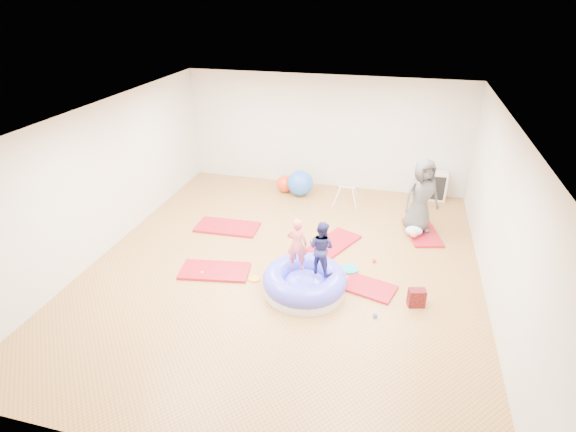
# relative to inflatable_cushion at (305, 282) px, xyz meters

# --- Properties ---
(room) EXTENTS (7.01, 8.01, 2.81)m
(room) POSITION_rel_inflatable_cushion_xyz_m (-0.53, 0.63, 1.22)
(room) COLOR #A58934
(room) RESTS_ON ground
(gym_mat_front_left) EXTENTS (1.32, 0.81, 0.05)m
(gym_mat_front_left) POSITION_rel_inflatable_cushion_xyz_m (-1.70, 0.14, -0.15)
(gym_mat_front_left) COLOR #C80A3D
(gym_mat_front_left) RESTS_ON ground
(gym_mat_mid_left) EXTENTS (1.34, 0.71, 0.05)m
(gym_mat_mid_left) POSITION_rel_inflatable_cushion_xyz_m (-2.08, 1.76, -0.15)
(gym_mat_mid_left) COLOR #C80A3D
(gym_mat_mid_left) RESTS_ON ground
(gym_mat_center_back) EXTENTS (1.04, 1.31, 0.05)m
(gym_mat_center_back) POSITION_rel_inflatable_cushion_xyz_m (0.24, 1.65, -0.15)
(gym_mat_center_back) COLOR #C80A3D
(gym_mat_center_back) RESTS_ON ground
(gym_mat_right) EXTENTS (1.22, 0.84, 0.05)m
(gym_mat_right) POSITION_rel_inflatable_cushion_xyz_m (0.95, 0.35, -0.15)
(gym_mat_right) COLOR #C80A3D
(gym_mat_right) RESTS_ON ground
(gym_mat_rear_right) EXTENTS (0.87, 1.30, 0.05)m
(gym_mat_rear_right) POSITION_rel_inflatable_cushion_xyz_m (1.97, 2.55, -0.15)
(gym_mat_rear_right) COLOR #C80A3D
(gym_mat_rear_right) RESTS_ON ground
(inflatable_cushion) EXTENTS (1.43, 1.43, 0.45)m
(inflatable_cushion) POSITION_rel_inflatable_cushion_xyz_m (0.00, 0.00, 0.00)
(inflatable_cushion) COLOR white
(inflatable_cushion) RESTS_ON ground
(child_pink) EXTENTS (0.35, 0.24, 0.94)m
(child_pink) POSITION_rel_inflatable_cushion_xyz_m (-0.16, 0.10, 0.71)
(child_pink) COLOR #E95E64
(child_pink) RESTS_ON inflatable_cushion
(child_navy) EXTENTS (0.55, 0.49, 0.94)m
(child_navy) POSITION_rel_inflatable_cushion_xyz_m (0.25, 0.09, 0.71)
(child_navy) COLOR navy
(child_navy) RESTS_ON inflatable_cushion
(adult_caregiver) EXTENTS (0.91, 0.80, 1.56)m
(adult_caregiver) POSITION_rel_inflatable_cushion_xyz_m (1.85, 2.61, 0.66)
(adult_caregiver) COLOR #464749
(adult_caregiver) RESTS_ON gym_mat_rear_right
(infant) EXTENTS (0.35, 0.35, 0.20)m
(infant) POSITION_rel_inflatable_cushion_xyz_m (1.78, 2.31, -0.02)
(infant) COLOR #BDE1F9
(infant) RESTS_ON gym_mat_rear_right
(ball_pit_balls) EXTENTS (3.19, 1.70, 0.08)m
(ball_pit_balls) POSITION_rel_inflatable_cushion_xyz_m (0.26, 0.09, -0.14)
(ball_pit_balls) COLOR gold
(ball_pit_balls) RESTS_ON ground
(exercise_ball_blue) EXTENTS (0.63, 0.63, 0.63)m
(exercise_ball_blue) POSITION_rel_inflatable_cushion_xyz_m (-0.96, 3.84, 0.14)
(exercise_ball_blue) COLOR blue
(exercise_ball_blue) RESTS_ON ground
(exercise_ball_orange) EXTENTS (0.43, 0.43, 0.43)m
(exercise_ball_orange) POSITION_rel_inflatable_cushion_xyz_m (-1.37, 3.93, 0.04)
(exercise_ball_orange) COLOR red
(exercise_ball_orange) RESTS_ON ground
(infant_play_gym) EXTENTS (0.59, 0.56, 0.45)m
(infant_play_gym) POSITION_rel_inflatable_cushion_xyz_m (0.22, 3.57, 0.13)
(infant_play_gym) COLOR silver
(infant_play_gym) RESTS_ON ground
(cube_shelf) EXTENTS (0.69, 0.34, 0.69)m
(cube_shelf) POSITION_rel_inflatable_cushion_xyz_m (2.17, 4.43, 0.17)
(cube_shelf) COLOR silver
(cube_shelf) RESTS_ON ground
(balance_disc) EXTENTS (0.32, 0.32, 0.07)m
(balance_disc) POSITION_rel_inflatable_cushion_xyz_m (0.67, 0.76, -0.14)
(balance_disc) COLOR #14A3AD
(balance_disc) RESTS_ON ground
(backpack) EXTENTS (0.30, 0.23, 0.31)m
(backpack) POSITION_rel_inflatable_cushion_xyz_m (1.84, 0.05, -0.02)
(backpack) COLOR maroon
(backpack) RESTS_ON ground
(yellow_toy) EXTENTS (0.20, 0.20, 0.03)m
(yellow_toy) POSITION_rel_inflatable_cushion_xyz_m (-0.93, 0.09, -0.16)
(yellow_toy) COLOR gold
(yellow_toy) RESTS_ON ground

